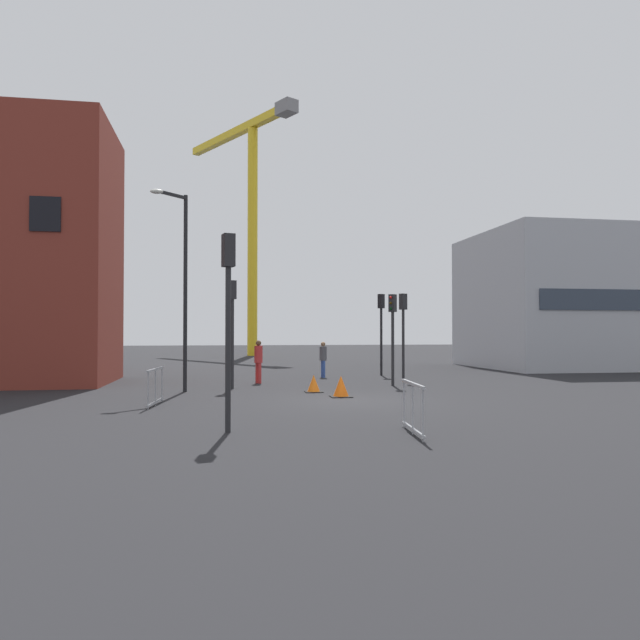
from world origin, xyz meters
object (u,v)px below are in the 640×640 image
at_px(traffic_light_verge, 403,322).
at_px(traffic_light_corner, 381,321).
at_px(pedestrian_walking, 258,358).
at_px(traffic_cone_by_barrier, 341,387).
at_px(streetlamp_tall, 182,276).
at_px(traffic_light_crosswalk, 228,300).
at_px(construction_crane, 250,198).
at_px(traffic_light_far, 393,324).
at_px(traffic_cone_striped, 314,384).
at_px(pedestrian_waiting, 323,357).
at_px(traffic_light_island, 232,316).

xyz_separation_m(traffic_light_verge, traffic_light_corner, (-0.08, 3.33, 0.11)).
relative_size(pedestrian_walking, traffic_cone_by_barrier, 2.57).
height_order(streetlamp_tall, traffic_light_crosswalk, streetlamp_tall).
bearing_deg(construction_crane, streetlamp_tall, -97.04).
xyz_separation_m(traffic_light_far, traffic_cone_by_barrier, (-2.86, -3.71, -2.14)).
bearing_deg(construction_crane, traffic_light_corner, -78.89).
xyz_separation_m(traffic_light_far, pedestrian_walking, (-5.20, 2.01, -1.41)).
distance_m(traffic_light_far, traffic_cone_striped, 4.61).
bearing_deg(streetlamp_tall, pedestrian_waiting, 44.18).
relative_size(streetlamp_tall, pedestrian_walking, 3.94).
xyz_separation_m(traffic_light_verge, pedestrian_waiting, (-3.15, 2.47, -1.60)).
xyz_separation_m(streetlamp_tall, traffic_light_island, (1.81, 1.00, -1.40)).
distance_m(traffic_light_far, traffic_cone_by_barrier, 5.15).
xyz_separation_m(traffic_light_far, traffic_light_crosswalk, (-6.62, -10.14, 0.36)).
distance_m(construction_crane, traffic_cone_by_barrier, 38.18).
height_order(pedestrian_waiting, traffic_cone_by_barrier, pedestrian_waiting).
xyz_separation_m(streetlamp_tall, pedestrian_walking, (2.94, 3.25, -3.09)).
relative_size(pedestrian_waiting, traffic_cone_striped, 2.72).
bearing_deg(traffic_light_crosswalk, traffic_light_verge, 57.94).
xyz_separation_m(traffic_light_island, pedestrian_waiting, (4.34, 4.97, -1.76)).
bearing_deg(traffic_light_verge, traffic_light_far, -116.99).
xyz_separation_m(traffic_light_crosswalk, traffic_light_island, (0.29, 9.90, -0.09)).
bearing_deg(traffic_light_crosswalk, traffic_light_corner, 63.95).
bearing_deg(traffic_light_island, traffic_cone_by_barrier, -45.02).
xyz_separation_m(traffic_light_crosswalk, traffic_cone_by_barrier, (3.76, 6.43, -2.49)).
distance_m(streetlamp_tall, traffic_light_corner, 11.56).
distance_m(construction_crane, traffic_light_far, 34.17).
distance_m(traffic_light_verge, traffic_light_corner, 3.33).
bearing_deg(traffic_light_island, traffic_light_verge, 18.54).
relative_size(streetlamp_tall, traffic_light_corner, 1.76).
bearing_deg(streetlamp_tall, traffic_light_far, 8.68).
bearing_deg(traffic_cone_striped, streetlamp_tall, 170.14).
xyz_separation_m(traffic_light_far, traffic_light_island, (-6.33, -0.24, 0.27)).
bearing_deg(pedestrian_waiting, construction_crane, 94.39).
bearing_deg(pedestrian_walking, pedestrian_waiting, 40.38).
distance_m(traffic_light_verge, pedestrian_waiting, 4.31).
bearing_deg(pedestrian_waiting, traffic_cone_striped, -102.59).
distance_m(streetlamp_tall, traffic_cone_by_barrier, 6.97).
height_order(streetlamp_tall, traffic_light_corner, streetlamp_tall).
height_order(streetlamp_tall, pedestrian_walking, streetlamp_tall).
bearing_deg(traffic_cone_by_barrier, streetlamp_tall, 154.94).
height_order(construction_crane, pedestrian_waiting, construction_crane).
relative_size(construction_crane, streetlamp_tall, 3.07).
relative_size(traffic_light_far, traffic_light_corner, 0.91).
distance_m(traffic_light_far, pedestrian_walking, 5.75).
distance_m(traffic_light_corner, pedestrian_waiting, 3.62).
bearing_deg(traffic_cone_striped, construction_crane, 90.95).
distance_m(traffic_light_corner, traffic_light_island, 9.43).
bearing_deg(traffic_light_crosswalk, traffic_light_island, 88.31).
bearing_deg(traffic_light_corner, pedestrian_waiting, -164.29).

